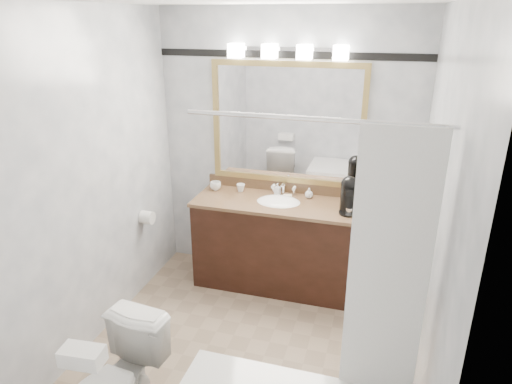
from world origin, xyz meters
The scene contains 13 objects.
room centered at (0.00, 0.00, 1.25)m, with size 2.42×2.62×2.52m.
vanity centered at (0.00, 1.02, 0.44)m, with size 1.53×0.58×0.97m.
mirror centered at (0.00, 1.28, 1.50)m, with size 1.40×0.04×1.10m.
vanity_light_bar centered at (0.00, 1.23, 2.13)m, with size 1.02×0.14×0.12m.
accent_stripe centered at (0.00, 1.29, 2.10)m, with size 2.40×0.01×0.06m, color black.
tp_roll centered at (-1.14, 0.66, 0.70)m, with size 0.12×0.12×0.11m, color white.
tissue_box centered at (-0.52, -1.12, 0.77)m, with size 0.22×0.12×0.09m, color white.
coffee_maker centered at (0.62, 0.96, 1.01)m, with size 0.17×0.21×0.32m.
cup_left centered at (-0.65, 1.13, 0.89)m, with size 0.10×0.10×0.08m, color white.
cup_right centered at (-0.41, 1.16, 0.89)m, with size 0.08×0.08×0.07m, color white.
soap_bottle_a centered at (-0.05, 1.18, 0.90)m, with size 0.05×0.05×0.11m, color white.
soap_bottle_b centered at (0.25, 1.18, 0.90)m, with size 0.07×0.07×0.09m, color white.
soap_bar centered at (0.05, 1.13, 0.86)m, with size 0.08×0.05×0.02m, color beige.
Camera 1 is at (0.87, -2.68, 2.41)m, focal length 32.00 mm.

